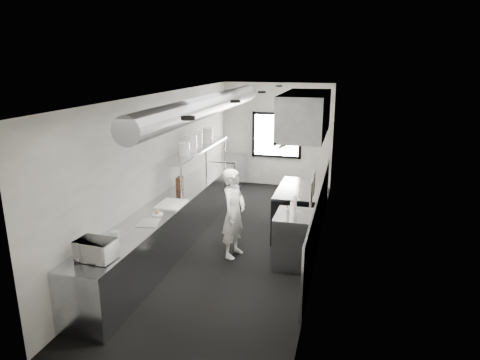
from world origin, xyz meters
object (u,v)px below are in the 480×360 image
Objects in this scene: bottle_station at (294,239)px; microwave at (96,250)px; plate_stack_c at (198,140)px; plate_stack_d at (208,135)px; squeeze_bottle_c at (293,209)px; cutting_board at (171,204)px; deli_tub_b at (115,234)px; squeeze_bottle_d at (292,207)px; plate_stack_a at (184,149)px; line_cook at (234,213)px; plate_stack_b at (191,143)px; squeeze_bottle_e at (295,202)px; prep_counter at (173,222)px; exhaust_hood at (305,115)px; knife_block at (180,183)px; squeeze_bottle_a at (288,214)px; range at (298,211)px; pass_shelf at (197,150)px; far_work_table at (228,173)px; squeeze_bottle_b at (294,211)px; small_plate at (157,214)px.

microwave is at bearing -134.18° from bottle_station.
plate_stack_c is 0.89× the size of plate_stack_d.
plate_stack_c reaches higher than squeeze_bottle_c.
deli_tub_b is at bearing -97.07° from cutting_board.
plate_stack_d reaches higher than squeeze_bottle_d.
plate_stack_a is 0.85× the size of plate_stack_c.
line_cook is at bearing 176.86° from bottle_station.
plate_stack_b reaches higher than squeeze_bottle_e.
squeeze_bottle_c is at bearing -5.26° from prep_counter.
squeeze_bottle_c is (2.16, 0.05, 0.09)m from cutting_board.
exhaust_hood is 1.38× the size of line_cook.
knife_block is 1.62m from plate_stack_d.
squeeze_bottle_e is at bearing 53.72° from microwave.
squeeze_bottle_d is (0.01, 0.42, -0.01)m from squeeze_bottle_a.
plate_stack_d is at bearing 156.89° from range.
bottle_station is at bearing -57.13° from squeeze_bottle_d.
pass_shelf is at bearing 94.42° from microwave.
plate_stack_c is (-2.32, 0.44, -0.67)m from exhaust_hood.
far_work_table is 3.53× the size of plate_stack_d.
exhaust_hood is 4.54m from microwave.
deli_tub_b is at bearing -93.19° from prep_counter.
deli_tub_b is 0.68× the size of squeeze_bottle_c.
knife_block reaches higher than far_work_table.
range is at bearing -10.96° from plate_stack_c.
squeeze_bottle_c reaches higher than far_work_table.
squeeze_bottle_e is at bearing 10.40° from cutting_board.
exhaust_hood is 1.98m from squeeze_bottle_c.
squeeze_bottle_c reaches higher than cutting_board.
exhaust_hood is 3.20m from prep_counter.
exhaust_hood is 2.06m from squeeze_bottle_b.
knife_block is 0.69× the size of plate_stack_d.
line_cook is at bearing 5.84° from cutting_board.
line_cook is at bearing 67.02° from microwave.
exhaust_hood reaches higher than knife_block.
far_work_table is 4.78m from squeeze_bottle_a.
squeeze_bottle_a is (2.12, -0.24, 0.09)m from cutting_board.
squeeze_bottle_d is (-0.04, 0.13, -0.01)m from squeeze_bottle_c.
squeeze_bottle_a reaches higher than range.
squeeze_bottle_c is (2.26, -3.91, 0.55)m from far_work_table.
plate_stack_b is 1.67× the size of squeeze_bottle_c.
plate_stack_a is (-0.08, 3.30, 0.66)m from microwave.
plate_stack_b is 0.94m from plate_stack_d.
prep_counter is at bearing -151.26° from range.
squeeze_bottle_c is at bearing 81.39° from squeeze_bottle_a.
pass_shelf is 14.93× the size of squeeze_bottle_c.
small_plate is 1.76m from plate_stack_a.
plate_stack_a reaches higher than range.
squeeze_bottle_e is at bearing 3.55° from prep_counter.
far_work_table is 4.55m from squeeze_bottle_c.
plate_stack_a reaches higher than line_cook.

